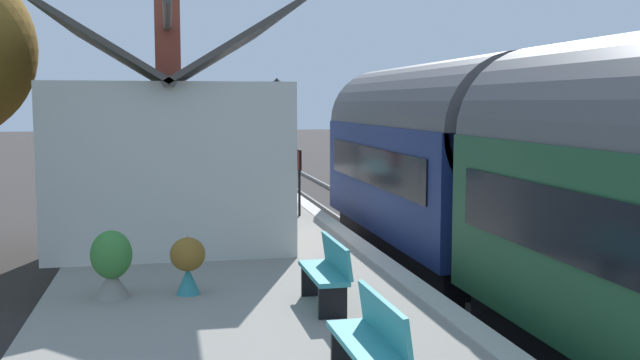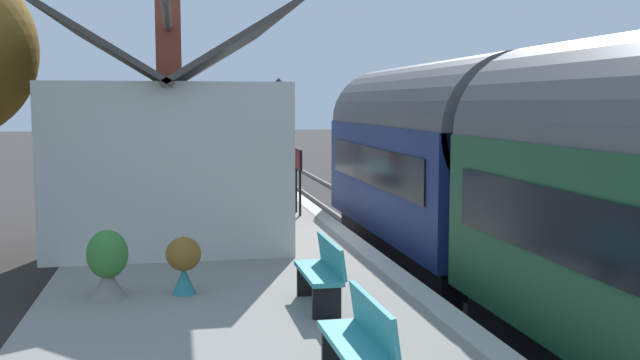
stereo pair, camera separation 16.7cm
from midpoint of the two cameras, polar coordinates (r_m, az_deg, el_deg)
ground_plane at (r=15.92m, az=6.16°, el=-6.67°), size 160.00×160.00×0.00m
platform at (r=15.18m, az=-7.44°, el=-5.74°), size 32.00×5.44×0.81m
platform_edge_coping at (r=15.46m, az=2.00°, el=-3.92°), size 32.00×0.36×0.02m
rail_near at (r=16.45m, az=11.59°, el=-6.10°), size 52.00×0.08×0.14m
rail_far at (r=15.96m, az=6.78°, el=-6.39°), size 52.00×0.08×0.14m
train at (r=12.56m, az=15.08°, el=-0.01°), size 16.53×2.73×4.32m
station_building at (r=15.97m, az=-11.14°, el=2.13°), size 7.52×4.50×5.37m
bench_platform_end at (r=7.00m, az=3.84°, el=-12.25°), size 1.41×0.46×0.88m
bench_by_lamp at (r=22.76m, az=-6.53°, el=0.42°), size 1.41×0.46×0.88m
bench_near_building at (r=9.75m, az=0.69°, el=-6.99°), size 1.40×0.45×0.88m
planter_edge_far at (r=25.35m, az=-13.84°, el=0.72°), size 0.51×0.51×0.77m
planter_bench_right at (r=10.53m, az=-10.00°, el=-6.20°), size 0.49×0.49×0.83m
planter_under_sign at (r=23.32m, az=-8.69°, el=0.12°), size 0.91×0.32×0.65m
planter_corner_building at (r=26.92m, az=-11.32°, el=1.04°), size 0.55×0.55×0.79m
planter_edge_near at (r=24.08m, az=-7.31°, el=0.22°), size 1.05×0.32×0.56m
planter_bench_left at (r=10.58m, az=-15.59°, el=-6.20°), size 0.56×0.56×0.93m
lamp_post_platform at (r=21.12m, az=-2.93°, el=5.17°), size 0.32×0.50×3.36m
station_sign_board at (r=17.67m, az=-1.44°, el=1.18°), size 0.96×0.06×1.57m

